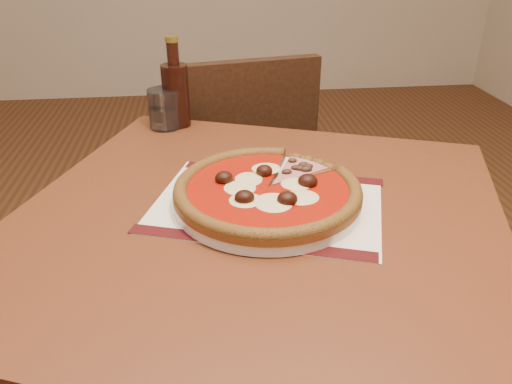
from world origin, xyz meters
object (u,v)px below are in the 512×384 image
at_px(table, 257,263).
at_px(plate, 267,199).
at_px(water_glass, 165,109).
at_px(pizza, 267,189).
at_px(bottle, 176,92).
at_px(chair_far, 237,174).

xyz_separation_m(table, plate, (0.02, 0.03, 0.11)).
height_order(plate, water_glass, water_glass).
xyz_separation_m(pizza, bottle, (-0.16, 0.41, 0.05)).
bearing_deg(plate, table, -126.77).
bearing_deg(pizza, bottle, 111.33).
distance_m(plate, bottle, 0.45).
distance_m(chair_far, plate, 0.70).
bearing_deg(table, plate, 53.23).
xyz_separation_m(pizza, water_glass, (-0.19, 0.40, 0.01)).
relative_size(pizza, water_glass, 3.48).
xyz_separation_m(table, water_glass, (-0.17, 0.43, 0.15)).
distance_m(table, water_glass, 0.48).
height_order(table, bottle, bottle).
height_order(table, plate, plate).
xyz_separation_m(plate, bottle, (-0.16, 0.41, 0.07)).
bearing_deg(pizza, plate, 45.06).
distance_m(plate, water_glass, 0.44).
relative_size(plate, pizza, 0.99).
distance_m(table, chair_far, 0.69).
bearing_deg(water_glass, bottle, 20.81).
distance_m(chair_far, pizza, 0.70).
height_order(plate, pizza, pizza).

